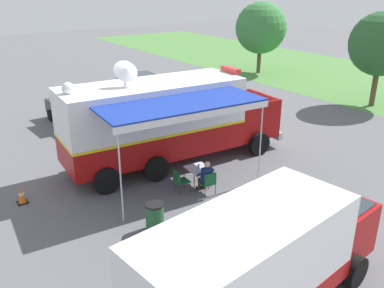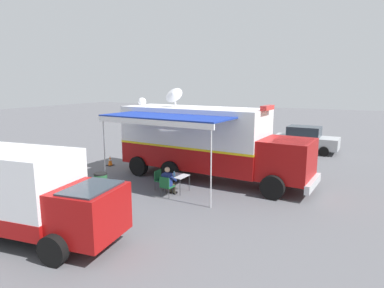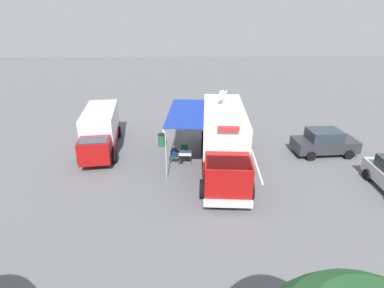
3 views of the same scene
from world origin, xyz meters
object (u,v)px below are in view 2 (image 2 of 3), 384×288
Objects in this scene: folding_table at (177,177)px; support_truck at (10,192)px; seated_responder at (169,181)px; car_behind_truck at (229,138)px; folding_chair_at_table at (166,185)px; traffic_cone at (110,161)px; command_truck at (206,140)px; water_bottle at (174,174)px; folding_chair_beside_table at (160,178)px; car_far_corner at (305,139)px; trash_bin at (101,183)px.

folding_table is 0.12× the size of support_truck.
support_truck reaches higher than seated_responder.
seated_responder is (0.61, -0.08, -0.02)m from folding_table.
support_truck is 15.50m from car_behind_truck.
traffic_cone is at bearing -119.43° from folding_chair_at_table.
support_truck is (8.31, -2.85, -0.56)m from command_truck.
seated_responder is 6.41m from traffic_cone.
water_bottle is 0.03× the size of support_truck.
command_truck is at bearing 172.42° from folding_table.
folding_chair_beside_table is (2.42, -1.16, -1.43)m from command_truck.
seated_responder is 5.93m from support_truck.
traffic_cone is (-3.18, -5.64, -0.23)m from folding_chair_at_table.
water_bottle is 0.26× the size of folding_chair_at_table.
seated_responder is 12.58m from car_far_corner.
folding_chair_at_table is 0.96× the size of trash_bin.
support_truck is (5.80, -2.47, 0.55)m from water_bottle.
folding_chair_beside_table is 0.96× the size of trash_bin.
command_truck is at bearing 89.75° from traffic_cone.
car_behind_truck is at bearing -173.21° from folding_table.
seated_responder reaches higher than folding_chair_beside_table.
water_bottle is 6.23m from traffic_cone.
trash_bin is at bearing -176.44° from support_truck.
support_truck reaches higher than water_bottle.
folding_chair_at_table is 0.23m from seated_responder.
seated_responder is at bearing 5.92° from car_behind_truck.
traffic_cone is (-4.07, -2.93, -0.18)m from trash_bin.
traffic_cone is 0.08× the size of support_truck.
command_truck reaches higher than folding_table.
support_truck is 18.44m from car_far_corner.
car_behind_truck is (-7.12, -1.44, -1.06)m from command_truck.
folding_table reaches higher than traffic_cone.
trash_bin is 1.57× the size of traffic_cone.
trash_bin is (1.62, -1.96, -0.06)m from folding_chair_beside_table.
seated_responder is 0.29× the size of car_far_corner.
car_far_corner is at bearing 162.13° from folding_table.
folding_chair_beside_table is at bearing -25.65° from command_truck.
command_truck is 2.69m from folding_table.
folding_chair_at_table is at bearing -4.20° from seated_responder.
folding_chair_beside_table is 6.19m from support_truck.
car_far_corner is (-12.19, 3.77, 0.37)m from folding_chair_at_table.
folding_table is 11.97m from car_far_corner.
command_truck is 2.26× the size of car_far_corner.
folding_table is at bearing -7.58° from command_truck.
traffic_cone is (-0.03, -6.05, -1.66)m from command_truck.
folding_table is 0.87m from folding_chair_beside_table.
water_bottle is 0.25× the size of trash_bin.
seated_responder is at bearing 155.31° from support_truck.
seated_responder is at bearing -1.19° from water_bottle.
traffic_cone is at bearing -33.01° from car_behind_truck.
command_truck is at bearing 154.35° from folding_chair_beside_table.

